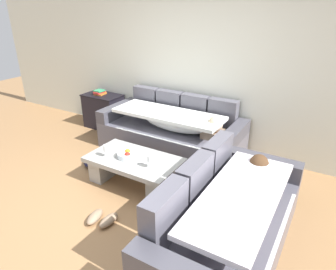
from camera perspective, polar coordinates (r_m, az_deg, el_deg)
The scene contains 13 objects.
ground_plane at distance 3.68m, azimuth -10.63°, elevation -13.41°, with size 14.00×14.00×0.00m, color #926B44.
back_wall at distance 4.81m, azimuth 5.39°, elevation 13.62°, with size 9.00×0.10×2.70m, color silver.
couch_along_wall at distance 4.71m, azimuth 0.90°, elevation 0.52°, with size 2.24×0.92×0.88m.
couch_near_window at distance 2.97m, azimuth 11.55°, elevation -15.71°, with size 0.92×2.01×0.88m.
coffee_table at distance 3.94m, azimuth -6.44°, elevation -6.21°, with size 1.20×0.68×0.38m.
fruit_bowl at distance 3.89m, azimuth -7.63°, elevation -3.68°, with size 0.28×0.28×0.10m.
wine_glass_near_left at distance 3.91m, azimuth -11.75°, elevation -2.57°, with size 0.07×0.07×0.17m.
wine_glass_near_right at distance 3.59m, azimuth -3.50°, elevation -4.62°, with size 0.07×0.07×0.17m.
open_magazine at distance 3.79m, azimuth -3.68°, elevation -4.83°, with size 0.28×0.21×0.01m, color white.
side_cabinet at distance 5.81m, azimuth -12.17°, elevation 4.49°, with size 0.72×0.44×0.64m.
book_stack_on_cabinet at distance 5.73m, azimuth -12.89°, elevation 7.94°, with size 0.18×0.21×0.08m.
pair_of_shoes at distance 3.47m, azimuth -12.53°, elevation -15.28°, with size 0.32×0.31×0.09m.
crumpled_garment at distance 4.58m, azimuth -13.71°, elevation -4.73°, with size 0.40×0.32×0.12m, color #191933.
Camera 1 is at (2.03, -2.12, 2.22)m, focal length 31.96 mm.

